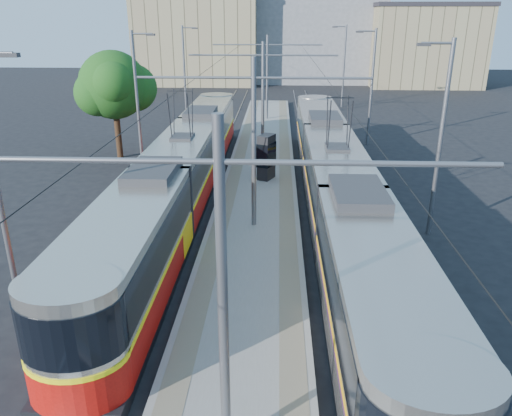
{
  "coord_description": "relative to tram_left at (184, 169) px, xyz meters",
  "views": [
    {
      "loc": [
        0.96,
        -11.92,
        8.75
      ],
      "look_at": [
        0.15,
        6.6,
        1.6
      ],
      "focal_mm": 35.0,
      "sensor_mm": 36.0,
      "label": 1
    }
  ],
  "objects": [
    {
      "name": "building_centre",
      "position": [
        9.6,
        52.56,
        6.43
      ],
      "size": [
        18.36,
        14.28,
        16.25
      ],
      "color": "gray",
      "rests_on": "ground"
    },
    {
      "name": "street_lamps",
      "position": [
        3.6,
        9.56,
        2.47
      ],
      "size": [
        15.18,
        38.22,
        8.0
      ],
      "color": "slate",
      "rests_on": "ground"
    },
    {
      "name": "tree",
      "position": [
        -5.53,
        8.41,
        2.91
      ],
      "size": [
        4.7,
        4.34,
        6.83
      ],
      "color": "#382314",
      "rests_on": "ground"
    },
    {
      "name": "tactile_strip_right",
      "position": [
        5.05,
        5.56,
        -1.4
      ],
      "size": [
        0.7,
        50.0,
        0.01
      ],
      "primitive_type": "cube",
      "color": "gray",
      "rests_on": "platform"
    },
    {
      "name": "tram_left",
      "position": [
        0.0,
        0.0,
        0.0
      ],
      "size": [
        2.43,
        29.93,
        5.5
      ],
      "color": "black",
      "rests_on": "ground"
    },
    {
      "name": "building_left",
      "position": [
        -6.4,
        48.56,
        4.49
      ],
      "size": [
        16.32,
        12.24,
        12.37
      ],
      "color": "#978C66",
      "rests_on": "ground"
    },
    {
      "name": "tram_right",
      "position": [
        7.2,
        -1.76,
        0.15
      ],
      "size": [
        2.43,
        31.61,
        5.5
      ],
      "color": "black",
      "rests_on": "ground"
    },
    {
      "name": "rails",
      "position": [
        3.6,
        5.56,
        -1.69
      ],
      "size": [
        8.71,
        70.0,
        0.03
      ],
      "color": "gray",
      "rests_on": "ground"
    },
    {
      "name": "ground",
      "position": [
        3.6,
        -11.44,
        -1.71
      ],
      "size": [
        160.0,
        160.0,
        0.0
      ],
      "primitive_type": "plane",
      "color": "black",
      "rests_on": "ground"
    },
    {
      "name": "platform",
      "position": [
        3.6,
        5.56,
        -1.56
      ],
      "size": [
        4.0,
        50.0,
        0.3
      ],
      "primitive_type": "cube",
      "color": "gray",
      "rests_on": "ground"
    },
    {
      "name": "catenary",
      "position": [
        3.6,
        2.72,
        2.82
      ],
      "size": [
        9.2,
        70.0,
        7.0
      ],
      "color": "slate",
      "rests_on": "platform"
    },
    {
      "name": "building_right",
      "position": [
        23.6,
        46.56,
        3.48
      ],
      "size": [
        14.28,
        10.2,
        10.35
      ],
      "color": "#978C66",
      "rests_on": "ground"
    },
    {
      "name": "tactile_strip_left",
      "position": [
        2.15,
        5.56,
        -1.4
      ],
      "size": [
        0.7,
        50.0,
        0.01
      ],
      "primitive_type": "cube",
      "color": "gray",
      "rests_on": "platform"
    },
    {
      "name": "shelter",
      "position": [
        3.97,
        3.12,
        -0.12
      ],
      "size": [
        1.08,
        1.3,
        2.46
      ],
      "rotation": [
        0.0,
        0.0,
        -0.42
      ],
      "color": "black",
      "rests_on": "platform"
    }
  ]
}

